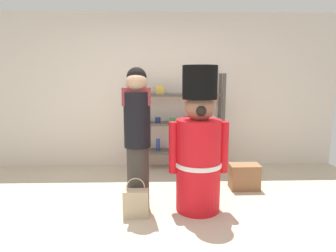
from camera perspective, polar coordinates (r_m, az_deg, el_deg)
name	(u,v)px	position (r m, az deg, el deg)	size (l,w,h in m)	color
ground_plane	(147,225)	(3.30, -4.08, -18.59)	(6.40, 6.40, 0.00)	beige
back_wall	(151,91)	(5.11, -3.24, 6.71)	(6.40, 0.12, 2.60)	silver
merchandise_shelf	(179,122)	(4.95, 2.12, 0.83)	(1.48, 0.35, 1.60)	#4C4742
teddy_bear_guard	(199,148)	(3.40, 5.96, -4.25)	(0.69, 0.53, 1.68)	red
person_shopper	(137,134)	(3.39, -5.96, -1.59)	(0.32, 0.30, 1.66)	#38332D
shopping_bag	(136,203)	(3.41, -6.25, -14.60)	(0.28, 0.14, 0.45)	#C1AD89
display_crate	(244,177)	(4.30, 14.58, -9.47)	(0.42, 0.25, 0.35)	olive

